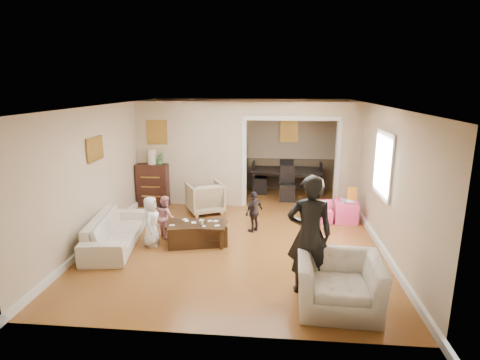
# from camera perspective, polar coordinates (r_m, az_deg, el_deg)

# --- Properties ---
(floor) EXTENTS (7.00, 7.00, 0.00)m
(floor) POSITION_cam_1_polar(r_m,az_deg,el_deg) (8.20, -0.13, -7.48)
(floor) COLOR #995927
(floor) RESTS_ON ground
(partition_left) EXTENTS (2.75, 0.18, 2.60)m
(partition_left) POSITION_cam_1_polar(r_m,az_deg,el_deg) (9.78, -7.20, 3.85)
(partition_left) COLOR #C1AB8D
(partition_left) RESTS_ON ground
(partition_right) EXTENTS (0.55, 0.18, 2.60)m
(partition_right) POSITION_cam_1_polar(r_m,az_deg,el_deg) (9.71, 15.63, 3.38)
(partition_right) COLOR #C1AB8D
(partition_right) RESTS_ON ground
(partition_header) EXTENTS (2.22, 0.18, 0.35)m
(partition_header) POSITION_cam_1_polar(r_m,az_deg,el_deg) (9.42, 7.70, 10.36)
(partition_header) COLOR #C1AB8D
(partition_header) RESTS_ON partition_right
(window_pane) EXTENTS (0.03, 0.95, 1.10)m
(window_pane) POSITION_cam_1_polar(r_m,az_deg,el_deg) (7.61, 20.49, 2.11)
(window_pane) COLOR white
(window_pane) RESTS_ON ground
(framed_art_partition) EXTENTS (0.45, 0.03, 0.55)m
(framed_art_partition) POSITION_cam_1_polar(r_m,az_deg,el_deg) (9.81, -12.17, 6.94)
(framed_art_partition) COLOR brown
(framed_art_partition) RESTS_ON partition_left
(framed_art_sofa_wall) EXTENTS (0.03, 0.55, 0.40)m
(framed_art_sofa_wall) POSITION_cam_1_polar(r_m,az_deg,el_deg) (7.88, -20.64, 4.33)
(framed_art_sofa_wall) COLOR brown
(framed_art_alcove) EXTENTS (0.45, 0.03, 0.55)m
(framed_art_alcove) POSITION_cam_1_polar(r_m,az_deg,el_deg) (11.12, 7.25, 7.15)
(framed_art_alcove) COLOR brown
(sofa) EXTENTS (1.05, 2.09, 0.58)m
(sofa) POSITION_cam_1_polar(r_m,az_deg,el_deg) (7.74, -17.99, -7.20)
(sofa) COLOR beige
(sofa) RESTS_ON ground
(armchair_back) EXTENTS (1.07, 1.08, 0.74)m
(armchair_back) POSITION_cam_1_polar(r_m,az_deg,el_deg) (9.26, -5.19, -2.60)
(armchair_back) COLOR tan
(armchair_back) RESTS_ON ground
(armchair_front) EXTENTS (1.17, 1.03, 0.73)m
(armchair_front) POSITION_cam_1_polar(r_m,az_deg,el_deg) (5.59, 14.40, -14.58)
(armchair_front) COLOR beige
(armchair_front) RESTS_ON ground
(dresser) EXTENTS (0.78, 0.44, 1.07)m
(dresser) POSITION_cam_1_polar(r_m,az_deg,el_deg) (9.99, -12.68, -0.67)
(dresser) COLOR black
(dresser) RESTS_ON ground
(table_lamp) EXTENTS (0.22, 0.22, 0.36)m
(table_lamp) POSITION_cam_1_polar(r_m,az_deg,el_deg) (9.84, -12.90, 3.36)
(table_lamp) COLOR beige
(table_lamp) RESTS_ON dresser
(potted_plant) EXTENTS (0.27, 0.23, 0.30)m
(potted_plant) POSITION_cam_1_polar(r_m,az_deg,el_deg) (9.78, -11.78, 3.18)
(potted_plant) COLOR #457E38
(potted_plant) RESTS_ON dresser
(coffee_table) EXTENTS (1.21, 0.81, 0.42)m
(coffee_table) POSITION_cam_1_polar(r_m,az_deg,el_deg) (7.53, -6.32, -7.86)
(coffee_table) COLOR #362011
(coffee_table) RESTS_ON ground
(coffee_cup) EXTENTS (0.12, 0.12, 0.09)m
(coffee_cup) POSITION_cam_1_polar(r_m,az_deg,el_deg) (7.38, -5.68, -6.21)
(coffee_cup) COLOR silver
(coffee_cup) RESTS_ON coffee_table
(play_table) EXTENTS (0.51, 0.51, 0.47)m
(play_table) POSITION_cam_1_polar(r_m,az_deg,el_deg) (8.95, 15.39, -4.52)
(play_table) COLOR #FF438A
(play_table) RESTS_ON ground
(cereal_box) EXTENTS (0.20, 0.08, 0.30)m
(cereal_box) POSITION_cam_1_polar(r_m,az_deg,el_deg) (8.95, 16.19, -1.98)
(cereal_box) COLOR yellow
(cereal_box) RESTS_ON play_table
(cyan_cup) EXTENTS (0.08, 0.08, 0.08)m
(cyan_cup) POSITION_cam_1_polar(r_m,az_deg,el_deg) (8.80, 14.92, -2.91)
(cyan_cup) COLOR #2AB4D4
(cyan_cup) RESTS_ON play_table
(toy_block) EXTENTS (0.09, 0.08, 0.05)m
(toy_block) POSITION_cam_1_polar(r_m,az_deg,el_deg) (8.96, 14.61, -2.69)
(toy_block) COLOR red
(toy_block) RESTS_ON play_table
(play_bowl) EXTENTS (0.21, 0.21, 0.05)m
(play_bowl) POSITION_cam_1_polar(r_m,az_deg,el_deg) (8.77, 15.95, -3.15)
(play_bowl) COLOR beige
(play_bowl) RESTS_ON play_table
(dining_table) EXTENTS (2.09, 1.35, 0.69)m
(dining_table) POSITION_cam_1_polar(r_m,az_deg,el_deg) (10.88, 6.90, -0.27)
(dining_table) COLOR black
(dining_table) RESTS_ON ground
(adult_person) EXTENTS (0.67, 0.46, 1.79)m
(adult_person) POSITION_cam_1_polar(r_m,az_deg,el_deg) (5.69, 10.22, -7.98)
(adult_person) COLOR black
(adult_person) RESTS_ON ground
(child_kneel_a) EXTENTS (0.34, 0.49, 0.97)m
(child_kneel_a) POSITION_cam_1_polar(r_m,az_deg,el_deg) (7.51, -13.01, -5.97)
(child_kneel_a) COLOR white
(child_kneel_a) RESTS_ON ground
(child_kneel_b) EXTENTS (0.50, 0.52, 0.85)m
(child_kneel_b) POSITION_cam_1_polar(r_m,az_deg,el_deg) (7.89, -10.94, -5.31)
(child_kneel_b) COLOR #D38487
(child_kneel_b) RESTS_ON ground
(child_toddler) EXTENTS (0.47, 0.53, 0.86)m
(child_toddler) POSITION_cam_1_polar(r_m,az_deg,el_deg) (8.02, 2.10, -4.70)
(child_toddler) COLOR black
(child_toddler) RESTS_ON ground
(craft_papers) EXTENTS (0.97, 0.44, 0.00)m
(craft_papers) POSITION_cam_1_polar(r_m,az_deg,el_deg) (7.49, -6.31, -6.28)
(craft_papers) COLOR white
(craft_papers) RESTS_ON coffee_table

